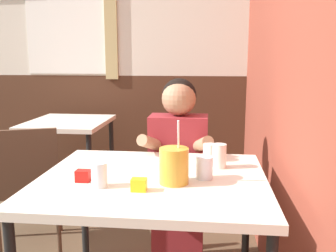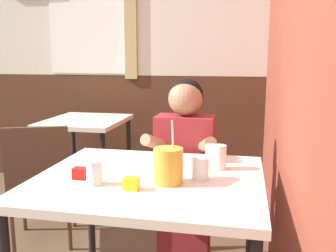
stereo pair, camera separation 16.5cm
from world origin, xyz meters
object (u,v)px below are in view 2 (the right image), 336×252
chair_near_window (41,176)px  person_seated (185,171)px  main_table (149,191)px  background_table (86,131)px  cocktail_pitcher (168,166)px

chair_near_window → person_seated: person_seated is taller
main_table → chair_near_window: bearing=145.0°
main_table → background_table: bearing=123.4°
main_table → background_table: size_ratio=1.31×
person_seated → cocktail_pitcher: (0.03, -0.66, 0.23)m
main_table → cocktail_pitcher: cocktail_pitcher is taller
main_table → person_seated: size_ratio=0.86×
main_table → chair_near_window: size_ratio=1.17×
chair_near_window → cocktail_pitcher: cocktail_pitcher is taller
main_table → background_table: (-0.92, 1.39, -0.03)m
person_seated → background_table: bearing=140.7°
person_seated → main_table: bearing=-96.6°
background_table → person_seated: size_ratio=0.65×
main_table → chair_near_window: chair_near_window is taller
chair_near_window → person_seated: (0.98, -0.06, 0.11)m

